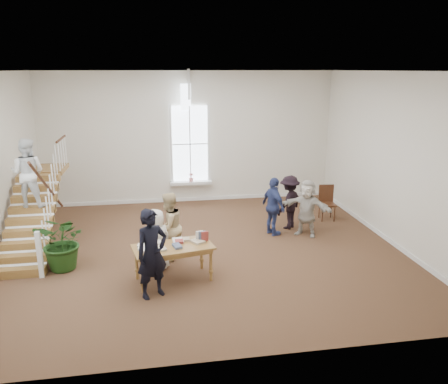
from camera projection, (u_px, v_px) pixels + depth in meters
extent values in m
plane|color=#482E1C|center=(206.00, 250.00, 11.38)|extent=(10.00, 10.00, 0.00)
plane|color=silver|center=(190.00, 138.00, 15.04)|extent=(10.00, 0.00, 10.00)
plane|color=silver|center=(242.00, 229.00, 6.49)|extent=(10.00, 0.00, 10.00)
plane|color=silver|center=(393.00, 159.00, 11.54)|extent=(0.00, 9.00, 9.00)
plane|color=white|center=(204.00, 71.00, 10.15)|extent=(10.00, 10.00, 0.00)
cube|color=white|center=(191.00, 183.00, 15.29)|extent=(1.45, 0.28, 0.10)
plane|color=white|center=(190.00, 144.00, 15.04)|extent=(2.60, 0.00, 2.60)
plane|color=white|center=(189.00, 97.00, 14.60)|extent=(0.60, 0.60, 0.85)
cube|color=white|center=(191.00, 199.00, 15.61)|extent=(10.00, 0.04, 0.12)
imported|color=pink|center=(191.00, 177.00, 15.21)|extent=(0.17, 0.17, 0.30)
cube|color=brown|center=(21.00, 272.00, 9.92)|extent=(1.10, 0.30, 0.20)
cube|color=brown|center=(23.00, 258.00, 10.15)|extent=(1.10, 0.30, 0.20)
cube|color=brown|center=(26.00, 245.00, 10.38)|extent=(1.10, 0.30, 0.20)
cube|color=brown|center=(28.00, 233.00, 10.61)|extent=(1.10, 0.30, 0.20)
cube|color=brown|center=(30.00, 221.00, 10.84)|extent=(1.10, 0.30, 0.20)
cube|color=brown|center=(33.00, 210.00, 11.07)|extent=(1.10, 0.30, 0.20)
cube|color=brown|center=(35.00, 199.00, 11.30)|extent=(1.10, 0.30, 0.20)
cube|color=brown|center=(37.00, 188.00, 11.53)|extent=(1.10, 0.30, 0.20)
cube|color=brown|center=(38.00, 178.00, 11.76)|extent=(1.10, 0.30, 0.20)
cube|color=brown|center=(46.00, 170.00, 12.61)|extent=(1.10, 1.20, 0.12)
cube|color=white|center=(40.00, 255.00, 9.73)|extent=(0.10, 0.10, 1.10)
cylinder|color=#361E0E|center=(48.00, 187.00, 10.69)|extent=(0.07, 2.74, 1.86)
imported|color=silver|center=(28.00, 173.00, 10.81)|extent=(0.94, 0.79, 1.72)
cube|color=brown|center=(173.00, 247.00, 9.56)|extent=(1.86, 1.19, 0.05)
cube|color=brown|center=(173.00, 250.00, 9.58)|extent=(1.72, 1.05, 0.10)
cylinder|color=brown|center=(142.00, 276.00, 9.11)|extent=(0.07, 0.07, 0.76)
cylinder|color=brown|center=(211.00, 265.00, 9.63)|extent=(0.07, 0.07, 0.76)
cylinder|color=brown|center=(137.00, 264.00, 9.70)|extent=(0.07, 0.07, 0.76)
cylinder|color=brown|center=(202.00, 254.00, 10.23)|extent=(0.07, 0.07, 0.76)
cube|color=silver|center=(143.00, 248.00, 9.41)|extent=(0.23, 0.26, 0.04)
cube|color=beige|center=(142.00, 245.00, 9.55)|extent=(0.23, 0.21, 0.04)
cube|color=tan|center=(198.00, 241.00, 9.75)|extent=(0.35, 0.37, 0.05)
cube|color=silver|center=(148.00, 250.00, 9.30)|extent=(0.26, 0.30, 0.06)
cube|color=#4C5972|center=(177.00, 246.00, 9.48)|extent=(0.22, 0.31, 0.05)
cube|color=maroon|center=(179.00, 241.00, 9.73)|extent=(0.18, 0.19, 0.05)
cube|color=white|center=(178.00, 240.00, 9.82)|extent=(0.26, 0.32, 0.04)
cube|color=#BFB299|center=(160.00, 249.00, 9.36)|extent=(0.30, 0.34, 0.04)
cube|color=silver|center=(152.00, 244.00, 9.61)|extent=(0.24, 0.19, 0.03)
cube|color=beige|center=(156.00, 242.00, 9.68)|extent=(0.24, 0.25, 0.05)
cube|color=tan|center=(186.00, 239.00, 9.87)|extent=(0.17, 0.20, 0.05)
cube|color=silver|center=(158.00, 243.00, 9.66)|extent=(0.26, 0.22, 0.04)
imported|color=black|center=(152.00, 254.00, 8.83)|extent=(0.82, 0.73, 1.88)
imported|color=white|center=(157.00, 240.00, 10.08)|extent=(0.85, 0.76, 1.47)
imported|color=tan|center=(169.00, 227.00, 10.57)|extent=(1.05, 1.03, 1.71)
imported|color=navy|center=(273.00, 207.00, 12.21)|extent=(0.71, 1.05, 1.66)
imported|color=black|center=(289.00, 202.00, 12.75)|extent=(1.16, 1.12, 1.59)
imported|color=beige|center=(307.00, 208.00, 12.17)|extent=(1.47, 1.29, 1.61)
imported|color=#1A3D13|center=(64.00, 242.00, 10.12)|extent=(1.52, 1.43, 1.36)
cube|color=#361E0E|center=(327.00, 204.00, 13.52)|extent=(0.52, 0.52, 0.06)
cube|color=#361E0E|center=(326.00, 193.00, 13.64)|extent=(0.47, 0.10, 0.56)
cylinder|color=#361E0E|center=(322.00, 214.00, 13.40)|extent=(0.04, 0.04, 0.49)
cylinder|color=#361E0E|center=(334.00, 214.00, 13.42)|extent=(0.04, 0.04, 0.49)
cylinder|color=#361E0E|center=(319.00, 210.00, 13.76)|extent=(0.04, 0.04, 0.49)
cylinder|color=#361E0E|center=(331.00, 210.00, 13.78)|extent=(0.04, 0.04, 0.49)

